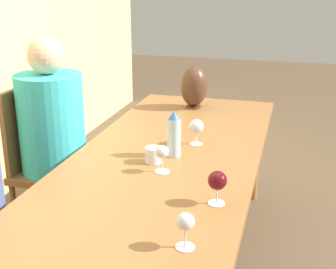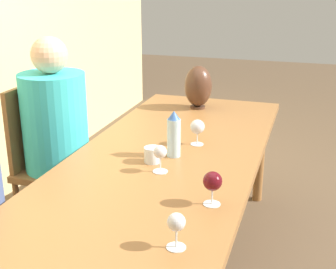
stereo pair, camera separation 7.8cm
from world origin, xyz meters
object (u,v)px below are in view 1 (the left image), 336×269
object	(u,v)px
chair_far	(44,160)
person_far	(55,137)
vase	(194,86)
water_bottle	(174,134)
wine_glass_0	(185,223)
wine_glass_3	(162,153)
water_tumbler	(153,155)
wine_glass_2	(196,127)
wine_glass_1	(217,181)

from	to	relation	value
chair_far	person_far	distance (m)	0.18
vase	chair_far	size ratio (longest dim) A/B	0.30
water_bottle	wine_glass_0	bearing A→B (deg)	-162.54
wine_glass_3	person_far	size ratio (longest dim) A/B	0.10
water_bottle	water_tumbler	distance (m)	0.15
vase	person_far	xyz separation A→B (m)	(-0.67, 0.70, -0.21)
wine_glass_2	water_tumbler	bearing A→B (deg)	154.51
wine_glass_0	chair_far	bearing A→B (deg)	47.91
vase	wine_glass_2	size ratio (longest dim) A/B	2.09
wine_glass_1	person_far	distance (m)	1.31
water_bottle	wine_glass_2	world-z (taller)	water_bottle
wine_glass_2	person_far	xyz separation A→B (m)	(0.03, 0.87, -0.15)
wine_glass_2	wine_glass_1	bearing A→B (deg)	-160.89
vase	wine_glass_3	size ratio (longest dim) A/B	2.24
vase	wine_glass_2	distance (m)	0.73
water_tumbler	wine_glass_1	size ratio (longest dim) A/B	0.58
water_bottle	person_far	bearing A→B (deg)	73.75
vase	wine_glass_1	xyz separation A→B (m)	(-1.36, -0.40, -0.05)
chair_far	wine_glass_1	bearing A→B (deg)	-120.09
wine_glass_1	person_far	xyz separation A→B (m)	(0.69, 1.10, -0.15)
wine_glass_1	wine_glass_2	xyz separation A→B (m)	(0.66, 0.23, -0.00)
water_bottle	wine_glass_1	distance (m)	0.55
wine_glass_0	water_bottle	bearing A→B (deg)	17.46
water_tumbler	chair_far	world-z (taller)	chair_far
person_far	water_bottle	bearing A→B (deg)	-106.25
water_bottle	wine_glass_3	size ratio (longest dim) A/B	1.82
water_tumbler	person_far	distance (m)	0.81
water_bottle	wine_glass_2	xyz separation A→B (m)	(0.20, -0.07, -0.02)
water_bottle	wine_glass_2	size ratio (longest dim) A/B	1.70
wine_glass_1	wine_glass_2	size ratio (longest dim) A/B	1.01
vase	wine_glass_3	distance (m)	1.12
water_tumbler	wine_glass_2	bearing A→B (deg)	-25.49
vase	person_far	bearing A→B (deg)	133.67
water_tumbler	person_far	xyz separation A→B (m)	(0.34, 0.73, -0.09)
water_tumbler	wine_glass_1	world-z (taller)	wine_glass_1
wine_glass_3	water_bottle	bearing A→B (deg)	-0.51
wine_glass_1	wine_glass_2	distance (m)	0.70
wine_glass_2	chair_far	distance (m)	1.01
vase	water_bottle	bearing A→B (deg)	-173.59
chair_far	wine_glass_3	bearing A→B (deg)	-116.44
wine_glass_1	chair_far	distance (m)	1.41
wine_glass_1	person_far	world-z (taller)	person_far
wine_glass_3	person_far	distance (m)	0.93
water_tumbler	chair_far	bearing A→B (deg)	67.24
wine_glass_2	wine_glass_3	size ratio (longest dim) A/B	1.07
chair_far	vase	bearing A→B (deg)	-49.80
water_tumbler	vase	world-z (taller)	vase
wine_glass_2	chair_far	size ratio (longest dim) A/B	0.15
water_tumbler	wine_glass_3	size ratio (longest dim) A/B	0.63
person_far	wine_glass_0	bearing A→B (deg)	-134.45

